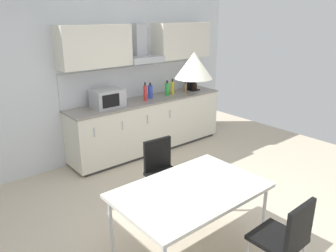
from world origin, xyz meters
name	(u,v)px	position (x,y,z in m)	size (l,w,h in m)	color
ground_plane	(189,226)	(0.00, 0.00, -0.01)	(7.58, 7.21, 0.02)	beige
wall_back	(83,82)	(0.00, 2.45, 1.30)	(6.06, 0.10, 2.60)	silver
kitchen_counter	(149,124)	(1.00, 2.11, 0.47)	(2.89, 0.62, 0.92)	#333333
backsplash_tile	(138,81)	(1.00, 2.39, 1.19)	(2.87, 0.02, 0.54)	silver
upper_wall_cabinets	(142,44)	(1.00, 2.24, 1.84)	(2.87, 0.40, 0.62)	silver
microwave	(108,98)	(0.22, 2.11, 1.06)	(0.48, 0.35, 0.28)	#ADADB2
coffee_maker	(193,82)	(2.08, 2.13, 1.07)	(0.18, 0.19, 0.30)	black
bottle_yellow	(172,87)	(1.58, 2.14, 1.04)	(0.07, 0.07, 0.27)	yellow
bottle_green	(167,89)	(1.44, 2.12, 1.04)	(0.08, 0.08, 0.26)	green
bottle_blue	(150,91)	(1.08, 2.15, 1.04)	(0.08, 0.08, 0.27)	blue
bottle_brown	(185,88)	(1.82, 2.06, 1.01)	(0.06, 0.06, 0.21)	brown
bottle_red	(145,93)	(0.91, 2.06, 1.06)	(0.06, 0.06, 0.31)	red
dining_table	(191,193)	(-0.29, -0.32, 0.68)	(1.43, 0.93, 0.72)	silver
chair_near_right	(287,235)	(0.03, -1.16, 0.53)	(0.40, 0.40, 0.87)	black
chair_far_right	(162,167)	(0.04, 0.53, 0.53)	(0.43, 0.43, 0.87)	black
pendant_lamp	(194,65)	(-0.29, -0.32, 1.90)	(0.32, 0.32, 0.22)	silver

